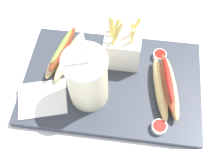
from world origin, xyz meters
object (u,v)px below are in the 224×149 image
soda_cup (87,79)px  hot_dog_1 (166,87)px  hot_dog_2 (64,54)px  napkin_stack (43,99)px  ketchup_cup_2 (159,127)px  ketchup_cup_1 (160,55)px  fries_basket (123,46)px

soda_cup → hot_dog_1: 0.20m
hot_dog_2 → napkin_stack: bearing=-103.6°
hot_dog_2 → ketchup_cup_2: 0.31m
napkin_stack → ketchup_cup_1: bearing=30.1°
fries_basket → napkin_stack: size_ratio=1.35×
hot_dog_1 → napkin_stack: size_ratio=1.56×
fries_basket → hot_dog_2: (-0.16, -0.03, -0.02)m
hot_dog_2 → ketchup_cup_1: size_ratio=4.85×
soda_cup → hot_dog_2: 0.14m
fries_basket → napkin_stack: (-0.19, -0.15, -0.05)m
ketchup_cup_2 → napkin_stack: size_ratio=0.31×
hot_dog_1 → hot_dog_2: (-0.28, 0.07, 0.00)m
soda_cup → hot_dog_2: bearing=130.0°
hot_dog_2 → ketchup_cup_2: hot_dog_2 is taller
soda_cup → fries_basket: bearing=61.0°
soda_cup → ketchup_cup_2: bearing=-20.4°
fries_basket → hot_dog_2: bearing=-170.7°
napkin_stack → hot_dog_2: bearing=76.4°
soda_cup → ketchup_cup_1: size_ratio=6.59×
hot_dog_1 → hot_dog_2: 0.28m
fries_basket → ketchup_cup_1: size_ratio=4.52×
soda_cup → napkin_stack: bearing=-167.1°
soda_cup → napkin_stack: size_ratio=1.97×
hot_dog_1 → hot_dog_2: bearing=166.4°
fries_basket → napkin_stack: 0.25m
soda_cup → ketchup_cup_2: soda_cup is taller
hot_dog_1 → napkin_stack: (-0.31, -0.06, -0.02)m
napkin_stack → ketchup_cup_2: bearing=-7.8°
hot_dog_2 → napkin_stack: (-0.03, -0.13, -0.02)m
hot_dog_1 → hot_dog_2: same height
hot_dog_2 → ketchup_cup_1: 0.26m
ketchup_cup_1 → ketchup_cup_2: same height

